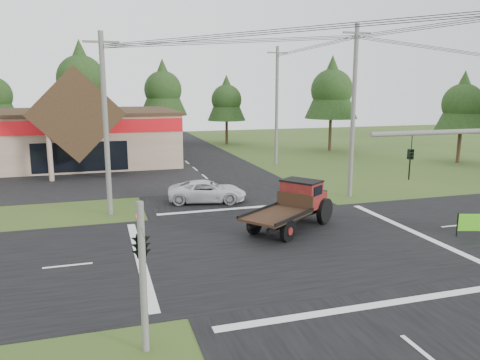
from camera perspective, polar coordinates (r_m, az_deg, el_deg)
name	(u,v)px	position (r m, az deg, el deg)	size (l,w,h in m)	color
ground	(287,243)	(22.93, 5.76, -7.71)	(120.00, 120.00, 0.00)	#314D1B
road_ns	(287,243)	(22.92, 5.76, -7.68)	(12.00, 120.00, 0.02)	black
road_ew	(287,243)	(22.92, 5.76, -7.68)	(120.00, 12.00, 0.02)	black
parking_apron	(26,184)	(40.04, -24.60, -0.47)	(28.00, 14.00, 0.02)	black
cvs_building	(20,136)	(50.27, -25.28, 4.85)	(30.40, 18.20, 9.19)	gray
traffic_signal_corner	(140,231)	(13.26, -12.04, -6.07)	(0.53, 2.48, 4.40)	#595651
utility_pole_nw	(106,123)	(28.04, -16.07, 6.64)	(2.00, 0.30, 10.50)	#595651
utility_pole_ne	(353,111)	(32.50, 13.64, 8.21)	(2.00, 0.30, 11.50)	#595651
utility_pole_n	(277,105)	(45.12, 4.50, 9.04)	(2.00, 0.30, 11.20)	#595651
tree_row_c	(81,77)	(61.00, -18.84, 11.85)	(7.28, 7.28, 13.13)	#332316
tree_row_d	(163,88)	(62.55, -9.38, 11.02)	(6.16, 6.16, 11.11)	#332316
tree_row_e	(226,98)	(62.21, -1.66, 9.93)	(5.04, 5.04, 9.09)	#332316
tree_side_ne	(332,88)	(56.56, 11.13, 10.96)	(6.16, 6.16, 11.11)	#332316
tree_side_e_near	(463,102)	(51.31, 25.54, 8.59)	(5.04, 5.04, 9.09)	#332316
antique_flatbed_truck	(289,206)	(24.78, 6.05, -3.21)	(2.31, 6.06, 2.53)	#530B15
white_pickup	(207,191)	(30.83, -4.01, -1.38)	(2.34, 5.08, 1.41)	silver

